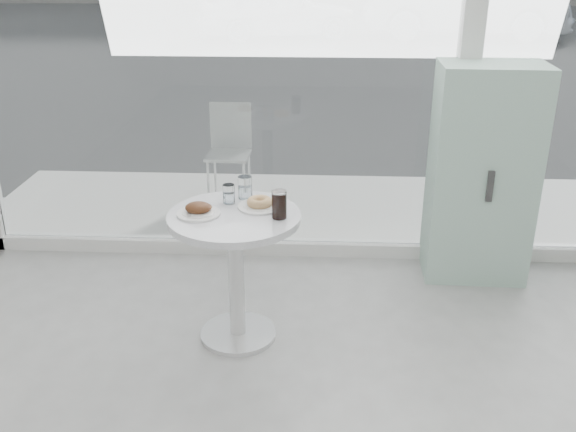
# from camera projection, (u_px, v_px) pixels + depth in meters

# --- Properties ---
(room_shell) EXTENTS (6.00, 6.00, 6.00)m
(room_shell) POSITION_uv_depth(u_px,v_px,m) (366.00, 141.00, 0.70)
(room_shell) COLOR white
(room_shell) RESTS_ON ground
(storefront) EXTENTS (5.00, 0.14, 3.00)m
(storefront) POSITION_uv_depth(u_px,v_px,m) (342.00, 11.00, 4.05)
(storefront) COLOR silver
(storefront) RESTS_ON ground
(main_table) EXTENTS (0.72, 0.72, 0.77)m
(main_table) POSITION_uv_depth(u_px,v_px,m) (235.00, 251.00, 3.52)
(main_table) COLOR silver
(main_table) RESTS_ON ground
(patio_deck) EXTENTS (5.60, 1.60, 0.05)m
(patio_deck) POSITION_uv_depth(u_px,v_px,m) (324.00, 209.00, 5.45)
(patio_deck) COLOR silver
(patio_deck) RESTS_ON ground
(street) EXTENTS (40.00, 24.00, 0.00)m
(street) POSITION_uv_depth(u_px,v_px,m) (323.00, 31.00, 16.67)
(street) COLOR #3C3C3C
(street) RESTS_ON ground
(mint_cabinet) EXTENTS (0.67, 0.47, 1.43)m
(mint_cabinet) POSITION_uv_depth(u_px,v_px,m) (482.00, 174.00, 4.19)
(mint_cabinet) COLOR #93BCA9
(mint_cabinet) RESTS_ON ground
(patio_chair) EXTENTS (0.37, 0.37, 0.82)m
(patio_chair) POSITION_uv_depth(u_px,v_px,m) (229.00, 146.00, 5.45)
(patio_chair) COLOR silver
(patio_chair) RESTS_ON patio_deck
(car_white) EXTENTS (4.08, 2.50, 1.30)m
(car_white) POSITION_uv_depth(u_px,v_px,m) (277.00, 10.00, 15.24)
(car_white) COLOR white
(car_white) RESTS_ON street
(car_silver) EXTENTS (4.73, 1.74, 1.55)m
(car_silver) POSITION_uv_depth(u_px,v_px,m) (463.00, 5.00, 15.16)
(car_silver) COLOR #ADB1B5
(car_silver) RESTS_ON street
(plate_fritter) EXTENTS (0.23, 0.23, 0.07)m
(plate_fritter) POSITION_uv_depth(u_px,v_px,m) (199.00, 210.00, 3.42)
(plate_fritter) COLOR silver
(plate_fritter) RESTS_ON main_table
(plate_donut) EXTENTS (0.24, 0.24, 0.06)m
(plate_donut) POSITION_uv_depth(u_px,v_px,m) (260.00, 204.00, 3.51)
(plate_donut) COLOR silver
(plate_donut) RESTS_ON main_table
(water_tumbler_a) EXTENTS (0.07, 0.07, 0.11)m
(water_tumbler_a) POSITION_uv_depth(u_px,v_px,m) (229.00, 195.00, 3.56)
(water_tumbler_a) COLOR white
(water_tumbler_a) RESTS_ON main_table
(water_tumbler_b) EXTENTS (0.08, 0.08, 0.13)m
(water_tumbler_b) POSITION_uv_depth(u_px,v_px,m) (245.00, 189.00, 3.62)
(water_tumbler_b) COLOR white
(water_tumbler_b) RESTS_ON main_table
(cola_glass) EXTENTS (0.08, 0.08, 0.15)m
(cola_glass) POSITION_uv_depth(u_px,v_px,m) (279.00, 205.00, 3.36)
(cola_glass) COLOR white
(cola_glass) RESTS_ON main_table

